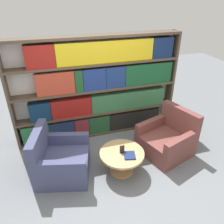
% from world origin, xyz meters
% --- Properties ---
extents(ground_plane, '(14.00, 14.00, 0.00)m').
position_xyz_m(ground_plane, '(0.00, 0.00, 0.00)').
color(ground_plane, slate).
extents(bookshelf, '(3.48, 0.30, 2.17)m').
position_xyz_m(bookshelf, '(0.05, 1.47, 1.06)').
color(bookshelf, silver).
rests_on(bookshelf, ground_plane).
extents(armchair_left, '(1.07, 1.07, 0.89)m').
position_xyz_m(armchair_left, '(-0.96, 0.39, 0.29)').
color(armchair_left, '#42476B').
rests_on(armchair_left, ground_plane).
extents(armchair_right, '(1.11, 1.11, 0.89)m').
position_xyz_m(armchair_right, '(1.14, 0.39, 0.29)').
color(armchair_right, brown).
rests_on(armchair_right, ground_plane).
extents(coffee_table, '(0.78, 0.78, 0.42)m').
position_xyz_m(coffee_table, '(0.09, 0.13, 0.30)').
color(coffee_table, tan).
rests_on(coffee_table, ground_plane).
extents(table_sign, '(0.08, 0.06, 0.15)m').
position_xyz_m(table_sign, '(0.09, 0.13, 0.48)').
color(table_sign, black).
rests_on(table_sign, coffee_table).
extents(stray_book, '(0.24, 0.25, 0.02)m').
position_xyz_m(stray_book, '(0.19, 0.01, 0.43)').
color(stray_book, navy).
rests_on(stray_book, coffee_table).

